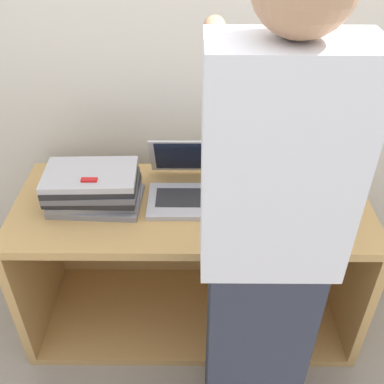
% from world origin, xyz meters
% --- Properties ---
extents(ground_plane, '(12.00, 12.00, 0.00)m').
position_xyz_m(ground_plane, '(0.00, 0.00, 0.00)').
color(ground_plane, '#9E9384').
extents(wall_back, '(8.00, 0.05, 2.40)m').
position_xyz_m(wall_back, '(0.00, 0.68, 1.20)').
color(wall_back, silver).
rests_on(wall_back, ground_plane).
extents(cart, '(1.43, 0.58, 0.69)m').
position_xyz_m(cart, '(0.00, 0.36, 0.34)').
color(cart, tan).
rests_on(cart, ground_plane).
extents(laptop_open, '(0.35, 0.33, 0.22)m').
position_xyz_m(laptop_open, '(0.00, 0.34, 0.73)').
color(laptop_open, '#B7B7BC').
rests_on(laptop_open, cart).
extents(laptop_stack_left, '(0.37, 0.25, 0.15)m').
position_xyz_m(laptop_stack_left, '(-0.39, 0.29, 0.76)').
color(laptop_stack_left, gray).
rests_on(laptop_stack_left, cart).
extents(laptop_stack_right, '(0.38, 0.25, 0.10)m').
position_xyz_m(laptop_stack_right, '(0.38, 0.29, 0.74)').
color(laptop_stack_right, slate).
rests_on(laptop_stack_right, cart).
extents(person, '(0.40, 0.53, 1.71)m').
position_xyz_m(person, '(0.23, -0.16, 0.87)').
color(person, '#2D3342').
rests_on(person, ground_plane).
extents(inventory_tag, '(0.06, 0.02, 0.01)m').
position_xyz_m(inventory_tag, '(-0.38, 0.23, 0.84)').
color(inventory_tag, red).
rests_on(inventory_tag, laptop_stack_left).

